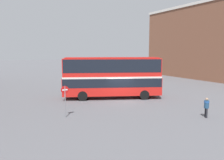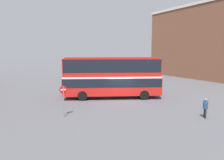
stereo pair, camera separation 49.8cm
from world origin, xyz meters
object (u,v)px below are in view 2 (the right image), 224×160
Objects in this scene: no_entry_sign at (63,96)px; pedestrian_foreground at (205,106)px; parked_car_kerb_near at (132,73)px; double_decker_bus at (112,75)px.

pedestrian_foreground is at bearing -29.37° from no_entry_sign.
pedestrian_foreground is at bearing 56.14° from parked_car_kerb_near.
parked_car_kerb_near is 1.76× the size of no_entry_sign.
pedestrian_foreground is 0.36× the size of parked_car_kerb_near.
no_entry_sign is at bearing -122.27° from double_decker_bus.
double_decker_bus is at bearing 37.86° from parked_car_kerb_near.
parked_car_kerb_near is 29.10m from no_entry_sign.
parked_car_kerb_near is at bearing 45.64° from no_entry_sign.
pedestrian_foreground reaches higher than parked_car_kerb_near.
no_entry_sign is (-6.90, -4.58, -0.93)m from double_decker_bus.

